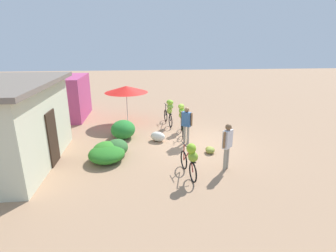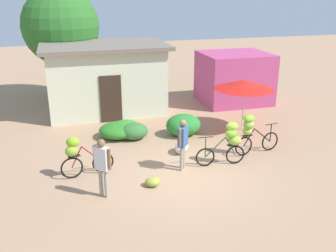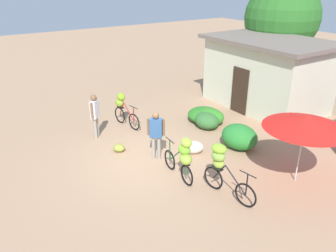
# 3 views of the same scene
# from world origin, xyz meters

# --- Properties ---
(ground_plane) EXTENTS (60.00, 60.00, 0.00)m
(ground_plane) POSITION_xyz_m (0.00, 0.00, 0.00)
(ground_plane) COLOR tan
(building_low) EXTENTS (5.51, 3.66, 3.07)m
(building_low) POSITION_xyz_m (-1.50, 7.07, 1.56)
(building_low) COLOR beige
(building_low) RESTS_ON ground
(shop_pink) EXTENTS (3.20, 2.80, 2.43)m
(shop_pink) POSITION_xyz_m (4.77, 6.93, 1.21)
(shop_pink) COLOR #B64277
(shop_pink) RESTS_ON ground
(tree_behind_building) EXTENTS (3.75, 3.75, 5.50)m
(tree_behind_building) POSITION_xyz_m (-3.23, 9.81, 3.62)
(tree_behind_building) COLOR brown
(tree_behind_building) RESTS_ON ground
(hedge_bush_front_left) EXTENTS (1.48, 1.37, 0.58)m
(hedge_bush_front_left) POSITION_xyz_m (-1.50, 3.59, 0.29)
(hedge_bush_front_left) COLOR #2C7925
(hedge_bush_front_left) RESTS_ON ground
(hedge_bush_front_right) EXTENTS (1.19, 1.02, 0.63)m
(hedge_bush_front_right) POSITION_xyz_m (-1.22, 3.65, 0.31)
(hedge_bush_front_right) COLOR #358627
(hedge_bush_front_right) RESTS_ON ground
(hedge_bush_mid) EXTENTS (1.07, 0.88, 0.63)m
(hedge_bush_mid) POSITION_xyz_m (-0.97, 3.25, 0.31)
(hedge_bush_mid) COLOR #356B32
(hedge_bush_mid) RESTS_ON ground
(hedge_bush_by_door) EXTENTS (1.35, 1.12, 0.84)m
(hedge_bush_by_door) POSITION_xyz_m (0.94, 3.13, 0.42)
(hedge_bush_by_door) COLOR #287E2F
(hedge_bush_by_door) RESTS_ON ground
(market_umbrella) EXTENTS (2.32, 2.32, 2.05)m
(market_umbrella) POSITION_xyz_m (3.38, 3.05, 1.88)
(market_umbrella) COLOR beige
(market_umbrella) RESTS_ON ground
(bicycle_leftmost) EXTENTS (1.62, 0.42, 1.30)m
(bicycle_leftmost) POSITION_xyz_m (-3.13, 0.66, 0.76)
(bicycle_leftmost) COLOR black
(bicycle_leftmost) RESTS_ON ground
(bicycle_near_pile) EXTENTS (1.63, 0.51, 1.42)m
(bicycle_near_pile) POSITION_xyz_m (1.56, 0.26, 0.84)
(bicycle_near_pile) COLOR black
(bicycle_near_pile) RESTS_ON ground
(bicycle_center_loaded) EXTENTS (1.76, 0.48, 1.45)m
(bicycle_center_loaded) POSITION_xyz_m (2.60, 0.80, 0.87)
(bicycle_center_loaded) COLOR black
(bicycle_center_loaded) RESTS_ON ground
(banana_pile_on_ground) EXTENTS (0.56, 0.51, 0.26)m
(banana_pile_on_ground) POSITION_xyz_m (-1.14, -0.51, 0.13)
(banana_pile_on_ground) COLOR olive
(banana_pile_on_ground) RESTS_ON ground
(produce_sack) EXTENTS (0.75, 0.83, 0.44)m
(produce_sack) POSITION_xyz_m (0.38, 1.54, 0.22)
(produce_sack) COLOR silver
(produce_sack) RESTS_ON ground
(person_vendor) EXTENTS (0.44, 0.43, 1.69)m
(person_vendor) POSITION_xyz_m (-2.56, -0.73, 1.04)
(person_vendor) COLOR gray
(person_vendor) RESTS_ON ground
(person_bystander) EXTENTS (0.41, 0.47, 1.65)m
(person_bystander) POSITION_xyz_m (0.02, 0.29, 1.01)
(person_bystander) COLOR gray
(person_bystander) RESTS_ON ground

